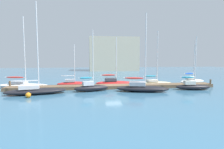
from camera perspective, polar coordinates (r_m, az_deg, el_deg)
The scene contains 15 objects.
ground_plane at distance 30.43m, azimuth 0.49°, elevation -4.10°, with size 120.00×120.00×0.00m, color #386684.
dock_pier at distance 30.39m, azimuth 0.49°, elevation -3.62°, with size 32.75×2.38×0.52m, color brown.
dock_piling_near_end at distance 33.25m, azimuth -28.25°, elevation -2.81°, with size 0.28×0.28×1.28m, color brown.
dock_piling_far_end at distance 35.31m, azimuth 27.40°, elevation -2.34°, with size 0.28×0.28×1.28m, color brown.
sailboat_0 at distance 34.68m, azimuth -25.20°, elevation -2.64°, with size 8.61×3.92×11.44m.
sailboat_1 at distance 27.48m, azimuth -22.05°, elevation -4.34°, with size 8.27×3.94×12.13m.
sailboat_2 at distance 33.58m, azimuth -11.66°, elevation -2.50°, with size 5.58×2.31×7.10m.
sailboat_3 at distance 27.76m, azimuth -6.32°, elevation -3.68°, with size 5.27×2.55×8.77m.
sailboat_4 at distance 33.36m, azimuth 0.56°, elevation -2.34°, with size 6.65×2.24×8.35m.
sailboat_5 at distance 27.65m, azimuth 8.88°, elevation -3.83°, with size 7.81×3.88×11.05m.
sailboat_6 at distance 34.86m, azimuth 12.69°, elevation -2.25°, with size 6.11×2.20×9.45m.
sailboat_7 at distance 31.30m, azimuth 22.93°, elevation -3.14°, with size 5.34×2.18×8.00m.
sailboat_8 at distance 38.35m, azimuth 22.85°, elevation -1.64°, with size 5.21×2.20×8.07m.
mooring_buoy_orange at distance 25.48m, azimuth -23.80°, elevation -5.66°, with size 0.65×0.65×0.65m, color orange.
harbor_building_distant at distance 69.83m, azimuth 0.38°, elevation 6.14°, with size 17.41×8.66×11.96m, color #BCB299.
Camera 1 is at (-4.15, -29.73, 4.98)m, focal length 30.52 mm.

